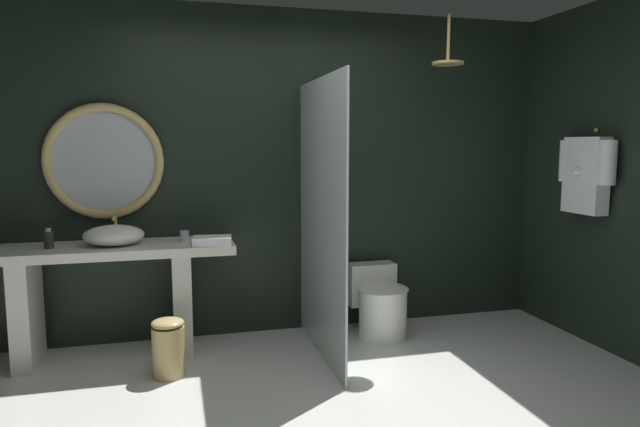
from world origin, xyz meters
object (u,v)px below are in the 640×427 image
toilet (379,304)px  waste_bin (168,347)px  tumbler_cup (185,236)px  hanging_bathrobe (586,172)px  vessel_sink (114,235)px  rain_shower_head (448,60)px  round_wall_mirror (104,161)px  soap_dispenser (49,239)px  folded_hand_towel (212,241)px

toilet → waste_bin: size_ratio=1.48×
waste_bin → tumbler_cup: bearing=73.9°
hanging_bathrobe → waste_bin: size_ratio=1.62×
toilet → vessel_sink: bearing=179.4°
rain_shower_head → toilet: rain_shower_head is taller
tumbler_cup → round_wall_mirror: size_ratio=0.10×
vessel_sink → waste_bin: bearing=-51.1°
tumbler_cup → waste_bin: bearing=-106.1°
rain_shower_head → soap_dispenser: bearing=176.0°
rain_shower_head → folded_hand_towel: 2.21m
soap_dispenser → hanging_bathrobe: size_ratio=0.22×
waste_bin → folded_hand_towel: size_ratio=1.46×
rain_shower_head → toilet: size_ratio=0.63×
hanging_bathrobe → folded_hand_towel: hanging_bathrobe is taller
hanging_bathrobe → round_wall_mirror: bearing=166.4°
round_wall_mirror → folded_hand_towel: size_ratio=3.17×
round_wall_mirror → toilet: round_wall_mirror is taller
hanging_bathrobe → toilet: 1.87m
soap_dispenser → hanging_bathrobe: 3.92m
vessel_sink → tumbler_cup: size_ratio=4.92×
rain_shower_head → folded_hand_towel: size_ratio=1.36×
hanging_bathrobe → toilet: size_ratio=1.10×
tumbler_cup → waste_bin: size_ratio=0.21×
vessel_sink → soap_dispenser: size_ratio=2.95×
soap_dispenser → waste_bin: bearing=-29.2°
folded_hand_towel → rain_shower_head: bearing=-1.7°
tumbler_cup → toilet: tumbler_cup is taller
hanging_bathrobe → toilet: (-1.43, 0.56, -1.07)m
soap_dispenser → hanging_bathrobe: (3.85, -0.57, 0.45)m
round_wall_mirror → rain_shower_head: bearing=-10.6°
soap_dispenser → waste_bin: soap_dispenser is taller
waste_bin → folded_hand_towel: (0.32, 0.29, 0.65)m
tumbler_cup → waste_bin: tumbler_cup is taller
rain_shower_head → folded_hand_towel: (-1.78, 0.05, -1.32)m
vessel_sink → soap_dispenser: vessel_sink is taller
tumbler_cup → rain_shower_head: (1.97, -0.23, 1.30)m
folded_hand_towel → waste_bin: bearing=-138.1°
vessel_sink → soap_dispenser: (-0.42, -0.00, -0.01)m
rain_shower_head → round_wall_mirror: bearing=169.4°
waste_bin → soap_dispenser: bearing=150.8°
tumbler_cup → folded_hand_towel: size_ratio=0.31×
tumbler_cup → toilet: (1.51, -0.04, -0.61)m
tumbler_cup → rain_shower_head: 2.37m
toilet → waste_bin: toilet is taller
tumbler_cup → hanging_bathrobe: 3.04m
tumbler_cup → toilet: size_ratio=0.14×
hanging_bathrobe → folded_hand_towel: (-2.75, 0.43, -0.48)m
rain_shower_head → folded_hand_towel: rain_shower_head is taller
waste_bin → round_wall_mirror: bearing=121.0°
soap_dispenser → round_wall_mirror: (0.35, 0.27, 0.52)m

